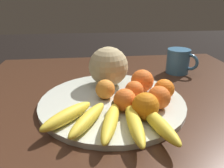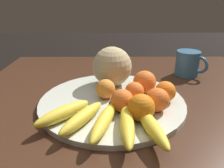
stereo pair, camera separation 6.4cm
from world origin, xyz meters
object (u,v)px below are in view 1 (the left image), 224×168
at_px(kitchen_table, 134,147).
at_px(fruit_bowl, 112,101).
at_px(melon, 108,67).
at_px(orange_mid_center, 164,89).
at_px(orange_front_left, 125,100).
at_px(ceramic_mug, 179,61).
at_px(orange_back_left, 145,106).
at_px(orange_side_extra, 142,81).
at_px(orange_front_right, 159,98).
at_px(orange_back_right, 134,90).
at_px(orange_top_small, 105,89).
at_px(banana_bunch, 111,120).
at_px(produce_tag, 146,102).

bearing_deg(kitchen_table, fruit_bowl, -145.14).
bearing_deg(melon, orange_mid_center, 51.07).
xyz_separation_m(orange_front_left, ceramic_mug, (-0.32, 0.28, 0.00)).
relative_size(fruit_bowl, orange_front_left, 6.97).
bearing_deg(orange_back_left, orange_side_extra, 168.97).
distance_m(kitchen_table, ceramic_mug, 0.44).
distance_m(kitchen_table, orange_front_right, 0.17).
relative_size(orange_front_left, ceramic_mug, 0.56).
bearing_deg(fruit_bowl, orange_back_right, 85.91).
relative_size(fruit_bowl, orange_mid_center, 7.10).
xyz_separation_m(orange_front_left, orange_front_right, (-0.00, 0.09, 0.00)).
distance_m(orange_mid_center, orange_top_small, 0.18).
xyz_separation_m(melon, orange_front_right, (0.18, 0.12, -0.03)).
xyz_separation_m(fruit_bowl, banana_bunch, (0.14, -0.02, 0.02)).
relative_size(banana_bunch, orange_top_small, 5.33).
height_order(kitchen_table, banana_bunch, banana_bunch).
distance_m(orange_mid_center, orange_side_extra, 0.08).
bearing_deg(orange_back_right, fruit_bowl, -94.09).
distance_m(orange_front_right, orange_mid_center, 0.07).
bearing_deg(orange_side_extra, orange_back_left, -11.03).
bearing_deg(orange_front_left, produce_tag, 118.06).
distance_m(orange_back_right, ceramic_mug, 0.35).
xyz_separation_m(orange_back_left, orange_top_small, (-0.13, -0.09, -0.00)).
bearing_deg(orange_front_left, fruit_bowl, -159.15).
height_order(banana_bunch, orange_top_small, orange_top_small).
bearing_deg(banana_bunch, orange_mid_center, 142.71).
relative_size(kitchen_table, orange_mid_center, 19.87).
relative_size(kitchen_table, banana_bunch, 3.84).
bearing_deg(fruit_bowl, orange_back_left, 31.91).
distance_m(kitchen_table, orange_mid_center, 0.19).
height_order(banana_bunch, produce_tag, banana_bunch).
height_order(melon, orange_side_extra, melon).
xyz_separation_m(melon, orange_back_left, (0.23, 0.07, -0.03)).
bearing_deg(banana_bunch, ceramic_mug, 155.65).
bearing_deg(orange_back_right, produce_tag, 49.97).
bearing_deg(produce_tag, ceramic_mug, 175.89).
relative_size(banana_bunch, orange_front_left, 5.08).
bearing_deg(melon, orange_back_left, 17.15).
height_order(orange_back_right, orange_top_small, orange_top_small).
height_order(melon, orange_top_small, melon).
bearing_deg(fruit_bowl, orange_mid_center, 85.83).
relative_size(kitchen_table, produce_tag, 12.43).
height_order(orange_side_extra, produce_tag, orange_side_extra).
height_order(orange_side_extra, ceramic_mug, ceramic_mug).
bearing_deg(fruit_bowl, orange_side_extra, 114.69).
height_order(orange_front_left, orange_side_extra, orange_side_extra).
height_order(banana_bunch, orange_mid_center, orange_mid_center).
distance_m(orange_mid_center, orange_back_right, 0.09).
xyz_separation_m(orange_front_right, orange_top_small, (-0.08, -0.14, -0.00)).
bearing_deg(orange_front_left, orange_mid_center, 114.19).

